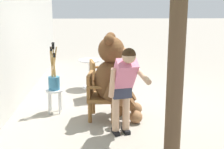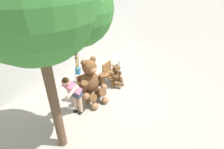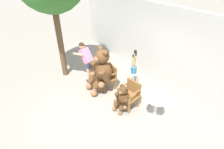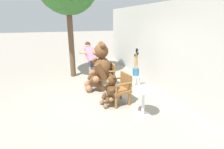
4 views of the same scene
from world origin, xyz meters
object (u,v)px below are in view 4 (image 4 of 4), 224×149
at_px(wooden_chair_left, 108,75).
at_px(person_visitor, 91,58).
at_px(teddy_bear_small, 111,90).
at_px(round_side_table, 143,100).
at_px(wooden_chair_right, 121,88).
at_px(white_stool, 136,78).
at_px(brush_bucket, 136,69).
at_px(teddy_bear_large, 100,67).

relative_size(wooden_chair_left, person_visitor, 0.58).
bearing_deg(person_visitor, teddy_bear_small, 2.95).
bearing_deg(person_visitor, round_side_table, 12.72).
height_order(wooden_chair_left, teddy_bear_small, teddy_bear_small).
relative_size(wooden_chair_right, round_side_table, 1.19).
distance_m(wooden_chair_right, white_stool, 1.24).
relative_size(wooden_chair_right, brush_bucket, 0.93).
bearing_deg(white_stool, person_visitor, -132.43).
distance_m(wooden_chair_left, teddy_bear_large, 0.41).
distance_m(teddy_bear_small, white_stool, 1.46).
distance_m(person_visitor, white_stool, 1.81).
bearing_deg(teddy_bear_large, wooden_chair_right, 12.34).
distance_m(person_visitor, round_side_table, 2.98).
relative_size(teddy_bear_small, person_visitor, 0.59).
relative_size(white_stool, round_side_table, 0.64).
bearing_deg(white_stool, teddy_bear_large, -107.02).
bearing_deg(teddy_bear_small, wooden_chair_right, 93.47).
height_order(person_visitor, brush_bucket, person_visitor).
height_order(teddy_bear_small, round_side_table, teddy_bear_small).
distance_m(wooden_chair_left, white_stool, 0.95).
distance_m(wooden_chair_right, brush_bucket, 1.25).
distance_m(wooden_chair_left, wooden_chair_right, 1.20).
height_order(teddy_bear_large, teddy_bear_small, teddy_bear_large).
bearing_deg(round_side_table, wooden_chair_left, -172.91).
distance_m(teddy_bear_large, teddy_bear_small, 1.28).
bearing_deg(brush_bucket, wooden_chair_left, -110.90).
bearing_deg(wooden_chair_left, person_visitor, -154.57).
bearing_deg(brush_bucket, teddy_bear_large, -107.03).
xyz_separation_m(person_visitor, round_side_table, (2.87, 0.65, -0.45)).
relative_size(wooden_chair_right, teddy_bear_small, 0.98).
height_order(white_stool, round_side_table, round_side_table).
bearing_deg(brush_bucket, teddy_bear_small, -52.91).
distance_m(wooden_chair_left, person_visitor, 1.01).
bearing_deg(wooden_chair_left, teddy_bear_small, -13.32).
bearing_deg(white_stool, teddy_bear_small, -52.92).
relative_size(person_visitor, brush_bucket, 1.61).
bearing_deg(wooden_chair_right, round_side_table, 16.81).
xyz_separation_m(teddy_bear_small, round_side_table, (0.83, 0.54, 0.02)).
relative_size(wooden_chair_left, teddy_bear_large, 0.54).
bearing_deg(teddy_bear_small, round_side_table, 33.30).
distance_m(wooden_chair_left, teddy_bear_small, 1.25).
relative_size(teddy_bear_small, round_side_table, 1.22).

